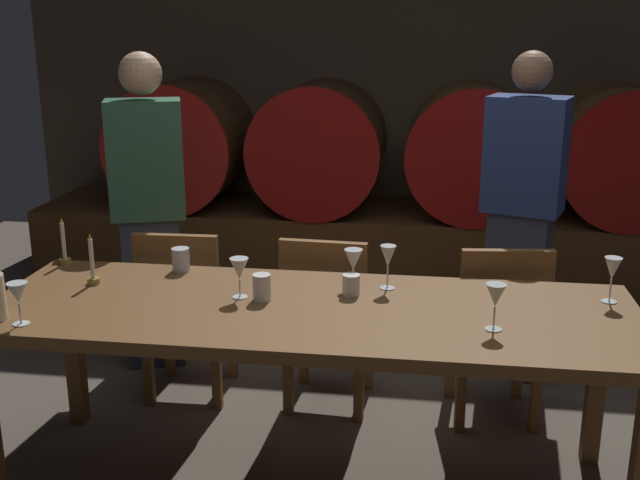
% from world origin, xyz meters
% --- Properties ---
extents(ground_plane, '(7.42, 7.42, 0.00)m').
position_xyz_m(ground_plane, '(0.00, 0.00, 0.00)').
color(ground_plane, brown).
extents(back_wall, '(5.71, 0.24, 2.82)m').
position_xyz_m(back_wall, '(0.00, 3.13, 1.41)').
color(back_wall, brown).
rests_on(back_wall, ground).
extents(barrel_shelf, '(5.14, 0.90, 0.52)m').
position_xyz_m(barrel_shelf, '(0.00, 2.58, 0.26)').
color(barrel_shelf, brown).
rests_on(barrel_shelf, ground).
extents(wine_barrel_far_left, '(0.91, 0.92, 0.91)m').
position_xyz_m(wine_barrel_far_left, '(-1.54, 2.58, 0.97)').
color(wine_barrel_far_left, '#513319').
rests_on(wine_barrel_far_left, barrel_shelf).
extents(wine_barrel_center_left, '(0.91, 0.92, 0.91)m').
position_xyz_m(wine_barrel_center_left, '(-0.53, 2.58, 0.97)').
color(wine_barrel_center_left, '#513319').
rests_on(wine_barrel_center_left, barrel_shelf).
extents(wine_barrel_center_right, '(0.91, 0.92, 0.91)m').
position_xyz_m(wine_barrel_center_right, '(0.53, 2.58, 0.97)').
color(wine_barrel_center_right, brown).
rests_on(wine_barrel_center_right, barrel_shelf).
extents(wine_barrel_far_right, '(0.91, 0.92, 0.91)m').
position_xyz_m(wine_barrel_far_right, '(1.51, 2.58, 0.97)').
color(wine_barrel_far_right, brown).
rests_on(wine_barrel_far_right, barrel_shelf).
extents(dining_table, '(2.48, 0.85, 0.78)m').
position_xyz_m(dining_table, '(-0.19, -0.09, 0.71)').
color(dining_table, brown).
rests_on(dining_table, ground).
extents(chair_left, '(0.41, 0.41, 0.88)m').
position_xyz_m(chair_left, '(-0.91, 0.58, 0.49)').
color(chair_left, brown).
rests_on(chair_left, ground).
extents(chair_center, '(0.42, 0.42, 0.88)m').
position_xyz_m(chair_center, '(-0.21, 0.57, 0.49)').
color(chair_center, brown).
rests_on(chair_center, ground).
extents(chair_right, '(0.45, 0.45, 0.88)m').
position_xyz_m(chair_right, '(0.58, 0.55, 0.49)').
color(chair_right, brown).
rests_on(chair_right, ground).
extents(guest_left, '(0.44, 0.35, 1.68)m').
position_xyz_m(guest_left, '(-1.21, 0.96, 0.87)').
color(guest_left, '#33384C').
rests_on(guest_left, ground).
extents(guest_right, '(0.44, 0.35, 1.69)m').
position_xyz_m(guest_right, '(0.71, 1.09, 0.86)').
color(guest_right, '#33384C').
rests_on(guest_right, ground).
extents(candle_left, '(0.05, 0.05, 0.21)m').
position_xyz_m(candle_left, '(-1.35, 0.28, 0.84)').
color(candle_left, olive).
rests_on(candle_left, dining_table).
extents(candle_right, '(0.05, 0.05, 0.22)m').
position_xyz_m(candle_right, '(-1.12, 0.04, 0.84)').
color(candle_right, olive).
rests_on(candle_right, dining_table).
extents(wine_glass_far_left, '(0.07, 0.07, 0.16)m').
position_xyz_m(wine_glass_far_left, '(-1.19, -0.41, 0.89)').
color(wine_glass_far_left, silver).
rests_on(wine_glass_far_left, dining_table).
extents(wine_glass_left, '(0.07, 0.07, 0.16)m').
position_xyz_m(wine_glass_left, '(-0.48, -0.03, 0.89)').
color(wine_glass_left, white).
rests_on(wine_glass_left, dining_table).
extents(wine_glass_center_left, '(0.08, 0.08, 0.16)m').
position_xyz_m(wine_glass_center_left, '(-0.05, 0.17, 0.89)').
color(wine_glass_center_left, white).
rests_on(wine_glass_center_left, dining_table).
extents(wine_glass_center_right, '(0.06, 0.06, 0.18)m').
position_xyz_m(wine_glass_center_right, '(0.09, 0.16, 0.91)').
color(wine_glass_center_right, white).
rests_on(wine_glass_center_right, dining_table).
extents(wine_glass_right, '(0.07, 0.07, 0.17)m').
position_xyz_m(wine_glass_right, '(0.48, -0.22, 0.90)').
color(wine_glass_right, silver).
rests_on(wine_glass_right, dining_table).
extents(wine_glass_far_right, '(0.07, 0.07, 0.18)m').
position_xyz_m(wine_glass_far_right, '(0.95, 0.12, 0.91)').
color(wine_glass_far_right, white).
rests_on(wine_glass_far_right, dining_table).
extents(cup_left, '(0.08, 0.08, 0.10)m').
position_xyz_m(cup_left, '(-0.81, 0.26, 0.83)').
color(cup_left, silver).
rests_on(cup_left, dining_table).
extents(cup_center, '(0.07, 0.07, 0.10)m').
position_xyz_m(cup_center, '(-0.39, -0.04, 0.83)').
color(cup_center, white).
rests_on(cup_center, dining_table).
extents(cup_right, '(0.07, 0.07, 0.08)m').
position_xyz_m(cup_right, '(-0.05, 0.06, 0.82)').
color(cup_right, white).
rests_on(cup_right, dining_table).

